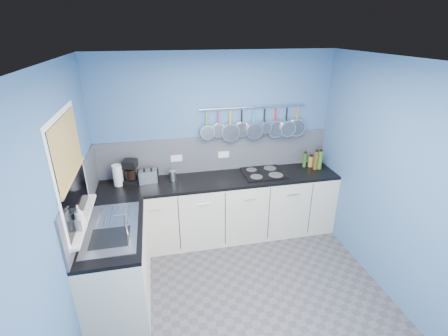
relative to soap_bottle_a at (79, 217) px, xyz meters
name	(u,v)px	position (x,y,z in m)	size (l,w,h in m)	color
floor	(243,298)	(1.53, -0.11, -1.18)	(3.20, 3.00, 0.02)	#47474C
ceiling	(250,60)	(1.53, -0.11, 1.34)	(3.20, 3.00, 0.02)	white
wall_back	(216,146)	(1.53, 1.40, 0.08)	(3.20, 0.02, 2.50)	#3E6593
wall_front	(321,332)	(1.53, -1.62, 0.08)	(3.20, 0.02, 2.50)	#3E6593
wall_left	(65,217)	(-0.08, -0.11, 0.08)	(0.02, 3.00, 2.50)	#3E6593
wall_right	(393,183)	(3.14, -0.11, 0.08)	(0.02, 3.00, 2.50)	#3E6593
backsplash_back	(216,153)	(1.53, 1.38, -0.02)	(3.20, 0.02, 0.50)	slate
backsplash_left	(83,195)	(-0.06, 0.49, -0.02)	(0.02, 1.80, 0.50)	slate
cabinet_run_back	(221,209)	(1.53, 1.09, -0.74)	(3.20, 0.60, 0.86)	beige
worktop_back	(221,180)	(1.53, 1.09, -0.29)	(3.20, 0.60, 0.04)	black
cabinet_run_left	(118,265)	(0.23, 0.19, -0.74)	(0.60, 1.20, 0.86)	beige
worktop_left	(112,229)	(0.23, 0.19, -0.29)	(0.60, 1.20, 0.04)	black
window_frame	(71,171)	(-0.05, 0.19, 0.38)	(0.01, 1.00, 1.10)	white
window_glass	(71,171)	(-0.04, 0.19, 0.38)	(0.01, 0.90, 1.00)	black
bamboo_blind	(67,148)	(-0.03, 0.19, 0.61)	(0.01, 0.90, 0.55)	tan
window_sill	(83,219)	(-0.02, 0.19, -0.13)	(0.10, 0.98, 0.03)	white
sink_unit	(112,227)	(0.23, 0.19, -0.27)	(0.50, 0.95, 0.01)	silver
mixer_tap	(126,225)	(0.39, 0.01, -0.14)	(0.12, 0.08, 0.26)	silver
socket_left	(177,158)	(0.98, 1.36, -0.04)	(0.15, 0.01, 0.09)	white
socket_right	(224,155)	(1.63, 1.36, -0.04)	(0.15, 0.01, 0.09)	white
pot_rail	(253,107)	(2.03, 1.34, 0.61)	(0.02, 0.02, 1.45)	silver
soap_bottle_a	(79,217)	(0.00, 0.00, 0.00)	(0.09, 0.09, 0.24)	white
soap_bottle_b	(80,221)	(0.00, 0.00, -0.03)	(0.08, 0.08, 0.17)	white
paper_towel	(118,175)	(0.22, 1.17, -0.13)	(0.12, 0.12, 0.27)	white
coffee_maker	(131,172)	(0.38, 1.20, -0.11)	(0.18, 0.19, 0.31)	black
toaster	(148,176)	(0.59, 1.19, -0.19)	(0.25, 0.14, 0.16)	silver
canister	(172,176)	(0.90, 1.17, -0.20)	(0.09, 0.09, 0.13)	silver
hob	(263,173)	(2.14, 1.13, -0.26)	(0.57, 0.50, 0.01)	black
pan_0	(207,124)	(1.40, 1.33, 0.42)	(0.19, 0.10, 0.38)	silver
pan_1	(218,123)	(1.55, 1.33, 0.42)	(0.19, 0.06, 0.38)	silver
pan_2	(230,125)	(1.71, 1.33, 0.39)	(0.25, 0.07, 0.44)	silver
pan_3	(242,122)	(1.87, 1.33, 0.42)	(0.20, 0.06, 0.39)	silver
pan_4	(253,123)	(2.03, 1.33, 0.40)	(0.22, 0.12, 0.41)	silver
pan_5	(264,119)	(2.19, 1.33, 0.44)	(0.15, 0.12, 0.34)	silver
pan_6	(275,122)	(2.35, 1.33, 0.40)	(0.24, 0.08, 0.43)	silver
pan_7	(286,121)	(2.51, 1.33, 0.40)	(0.22, 0.12, 0.41)	silver
pan_8	(297,121)	(2.67, 1.33, 0.39)	(0.25, 0.06, 0.44)	silver
condiment_0	(318,161)	(2.99, 1.21, -0.20)	(0.06, 0.06, 0.14)	black
condiment_1	(311,161)	(2.88, 1.22, -0.19)	(0.07, 0.07, 0.16)	olive
condiment_2	(305,160)	(2.79, 1.23, -0.17)	(0.05, 0.05, 0.21)	#265919
condiment_3	(320,160)	(2.97, 1.12, -0.14)	(0.06, 0.06, 0.27)	#3F721E
condiment_4	(316,160)	(2.91, 1.11, -0.14)	(0.06, 0.06, 0.27)	brown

